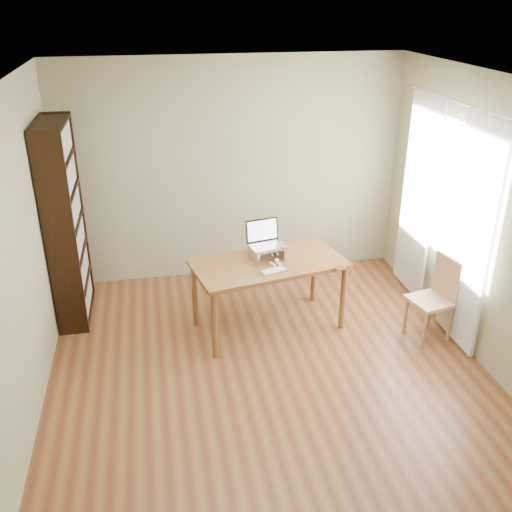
{
  "coord_description": "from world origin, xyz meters",
  "views": [
    {
      "loc": [
        -0.93,
        -4.14,
        3.22
      ],
      "look_at": [
        0.02,
        0.86,
        0.84
      ],
      "focal_mm": 40.0,
      "sensor_mm": 36.0,
      "label": 1
    }
  ],
  "objects_px": {
    "cat": "(267,252)",
    "keyboard": "(274,271)",
    "desk": "(269,270)",
    "laptop": "(266,239)",
    "chair": "(437,296)",
    "bookshelf": "(66,224)"
  },
  "relations": [
    {
      "from": "bookshelf",
      "to": "laptop",
      "type": "distance_m",
      "value": 2.06
    },
    {
      "from": "keyboard",
      "to": "cat",
      "type": "bearing_deg",
      "value": 71.73
    },
    {
      "from": "laptop",
      "to": "chair",
      "type": "height_order",
      "value": "laptop"
    },
    {
      "from": "cat",
      "to": "keyboard",
      "type": "bearing_deg",
      "value": -107.91
    },
    {
      "from": "desk",
      "to": "laptop",
      "type": "height_order",
      "value": "laptop"
    },
    {
      "from": "bookshelf",
      "to": "cat",
      "type": "relative_size",
      "value": 4.44
    },
    {
      "from": "laptop",
      "to": "chair",
      "type": "xyz_separation_m",
      "value": [
        1.61,
        -0.62,
        -0.48
      ]
    },
    {
      "from": "cat",
      "to": "chair",
      "type": "relative_size",
      "value": 0.55
    },
    {
      "from": "bookshelf",
      "to": "cat",
      "type": "height_order",
      "value": "bookshelf"
    },
    {
      "from": "bookshelf",
      "to": "desk",
      "type": "xyz_separation_m",
      "value": [
        1.99,
        -0.67,
        -0.39
      ]
    },
    {
      "from": "keyboard",
      "to": "laptop",
      "type": "bearing_deg",
      "value": 72.9
    },
    {
      "from": "desk",
      "to": "keyboard",
      "type": "relative_size",
      "value": 5.82
    },
    {
      "from": "keyboard",
      "to": "desk",
      "type": "bearing_deg",
      "value": 73.04
    },
    {
      "from": "bookshelf",
      "to": "chair",
      "type": "relative_size",
      "value": 2.45
    },
    {
      "from": "laptop",
      "to": "cat",
      "type": "height_order",
      "value": "laptop"
    },
    {
      "from": "laptop",
      "to": "desk",
      "type": "bearing_deg",
      "value": -101.64
    },
    {
      "from": "desk",
      "to": "chair",
      "type": "distance_m",
      "value": 1.69
    },
    {
      "from": "laptop",
      "to": "cat",
      "type": "xyz_separation_m",
      "value": [
        0.01,
        -0.03,
        -0.13
      ]
    },
    {
      "from": "cat",
      "to": "chair",
      "type": "distance_m",
      "value": 1.75
    },
    {
      "from": "keyboard",
      "to": "chair",
      "type": "distance_m",
      "value": 1.66
    },
    {
      "from": "desk",
      "to": "keyboard",
      "type": "height_order",
      "value": "keyboard"
    },
    {
      "from": "desk",
      "to": "keyboard",
      "type": "xyz_separation_m",
      "value": [
        0.0,
        -0.22,
        0.1
      ]
    }
  ]
}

